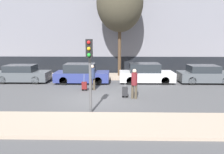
% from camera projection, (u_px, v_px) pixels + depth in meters
% --- Properties ---
extents(ground_plane, '(80.00, 80.00, 0.00)m').
position_uv_depth(ground_plane, '(98.00, 99.00, 12.35)').
color(ground_plane, '#4C4C4F').
extents(sidewalk_near, '(28.00, 2.50, 0.12)m').
position_uv_depth(sidewalk_near, '(90.00, 124.00, 8.65)').
color(sidewalk_near, tan).
rests_on(sidewalk_near, ground_plane).
extents(sidewalk_far, '(28.00, 3.00, 0.12)m').
position_uv_depth(sidewalk_far, '(105.00, 76.00, 19.22)').
color(sidewalk_far, tan).
rests_on(sidewalk_far, ground_plane).
extents(building_facade, '(28.00, 3.37, 10.42)m').
position_uv_depth(building_facade, '(106.00, 20.00, 22.09)').
color(building_facade, slate).
rests_on(building_facade, ground_plane).
extents(parked_car_0, '(4.04, 1.74, 1.34)m').
position_uv_depth(parked_car_0, '(22.00, 74.00, 16.97)').
color(parked_car_0, '#4C5156').
rests_on(parked_car_0, ground_plane).
extents(parked_car_1, '(4.09, 1.84, 1.47)m').
position_uv_depth(parked_car_1, '(82.00, 74.00, 16.72)').
color(parked_car_1, navy).
rests_on(parked_car_1, ground_plane).
extents(parked_car_2, '(4.12, 1.84, 1.49)m').
position_uv_depth(parked_car_2, '(146.00, 74.00, 16.78)').
color(parked_car_2, silver).
rests_on(parked_car_2, ground_plane).
extents(parked_car_3, '(3.93, 1.79, 1.36)m').
position_uv_depth(parked_car_3, '(204.00, 75.00, 16.67)').
color(parked_car_3, '#4C5156').
rests_on(parked_car_3, ground_plane).
extents(pedestrian_left, '(0.34, 0.34, 1.68)m').
position_uv_depth(pedestrian_left, '(92.00, 76.00, 14.29)').
color(pedestrian_left, '#4C4233').
rests_on(pedestrian_left, ground_plane).
extents(trolley_left, '(0.34, 0.29, 1.13)m').
position_uv_depth(trolley_left, '(84.00, 86.00, 14.23)').
color(trolley_left, maroon).
rests_on(trolley_left, ground_plane).
extents(pedestrian_right, '(0.34, 0.34, 1.71)m').
position_uv_depth(pedestrian_right, '(134.00, 82.00, 12.29)').
color(pedestrian_right, '#4C4233').
rests_on(pedestrian_right, ground_plane).
extents(trolley_right, '(0.34, 0.29, 1.18)m').
position_uv_depth(trolley_right, '(125.00, 91.00, 12.60)').
color(trolley_right, '#262628').
rests_on(trolley_right, ground_plane).
extents(traffic_light, '(0.28, 0.47, 3.37)m').
position_uv_depth(traffic_light, '(90.00, 61.00, 9.59)').
color(traffic_light, '#515154').
rests_on(traffic_light, ground_plane).
extents(bare_tree_near_crossing, '(3.92, 3.92, 8.55)m').
position_uv_depth(bare_tree_near_crossing, '(120.00, 3.00, 18.25)').
color(bare_tree_near_crossing, '#4C3826').
rests_on(bare_tree_near_crossing, sidewalk_far).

